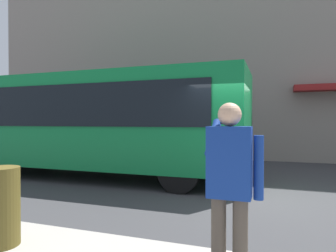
# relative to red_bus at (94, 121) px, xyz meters

# --- Properties ---
(ground_plane) EXTENTS (60.00, 60.00, 0.00)m
(ground_plane) POSITION_rel_red_bus_xyz_m (-4.56, 0.74, -1.68)
(ground_plane) COLOR #38383A
(building_facade_far) EXTENTS (28.00, 1.55, 12.00)m
(building_facade_far) POSITION_rel_red_bus_xyz_m (-4.58, -6.05, 4.30)
(building_facade_far) COLOR gray
(building_facade_far) RESTS_ON ground_plane
(red_bus) EXTENTS (9.05, 2.54, 3.08)m
(red_bus) POSITION_rel_red_bus_xyz_m (0.00, 0.00, 0.00)
(red_bus) COLOR #0F7238
(red_bus) RESTS_ON ground_plane
(pedestrian_photographer) EXTENTS (0.53, 0.52, 1.70)m
(pedestrian_photographer) POSITION_rel_red_bus_xyz_m (-4.74, 4.98, -0.54)
(pedestrian_photographer) COLOR #4C4238
(pedestrian_photographer) RESTS_ON sidewalk_curb
(rubbish_bin) EXTENTS (0.46, 0.46, 0.96)m
(rubbish_bin) POSITION_rel_red_bus_xyz_m (-1.95, 5.03, -1.05)
(rubbish_bin) COLOR brown
(rubbish_bin) RESTS_ON sidewalk_curb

